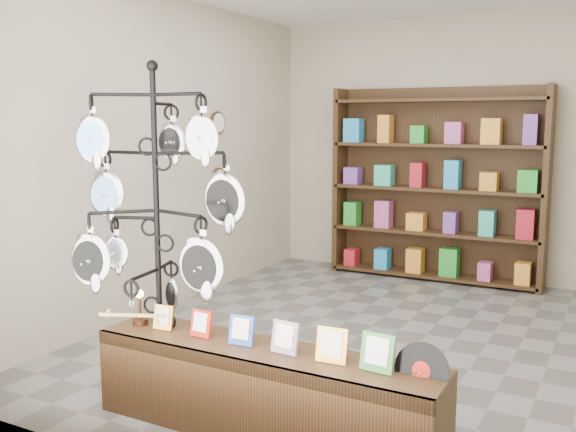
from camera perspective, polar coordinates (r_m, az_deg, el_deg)
ground at (r=5.60m, az=6.32°, el=-10.54°), size 5.00×5.00×0.00m
room_envelope at (r=5.30m, az=6.64°, el=8.75°), size 5.00×5.00×5.00m
display_tree at (r=4.07m, az=-11.61°, el=0.42°), size 1.15×1.15×2.18m
front_shelf at (r=3.85m, az=-2.21°, el=-15.31°), size 2.13×0.45×0.75m
back_shelving at (r=7.52m, az=13.01°, el=2.20°), size 2.42×0.36×2.20m
wall_clocks at (r=6.95m, az=-6.24°, el=5.77°), size 0.03×0.24×0.84m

